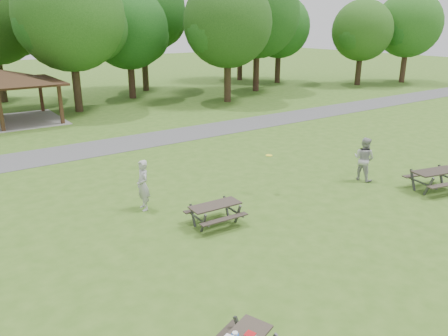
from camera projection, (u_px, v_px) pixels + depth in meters
ground at (272, 248)px, 13.41m from camera, size 160.00×160.00×0.00m
asphalt_path at (106, 147)px, 24.27m from camera, size 120.00×3.20×0.02m
tree_row_e at (71, 19)px, 31.82m from camera, size 8.40×8.00×11.02m
tree_row_f at (129, 31)px, 38.10m from camera, size 7.35×7.00×9.55m
tree_row_g at (228, 25)px, 36.17m from camera, size 7.77×7.40×10.25m
tree_row_h at (258, 17)px, 41.94m from camera, size 8.61×8.20×11.37m
tree_row_i at (280, 29)px, 48.27m from camera, size 7.14×6.80×9.52m
tree_row_j at (362, 32)px, 46.60m from camera, size 6.72×6.40×8.96m
tree_deep_c at (143, 13)px, 41.95m from camera, size 8.82×8.40×11.90m
tree_deep_d at (241, 18)px, 50.33m from camera, size 8.40×8.00×11.27m
tree_flank_right at (409, 26)px, 48.52m from camera, size 7.56×7.20×9.97m
picnic_table_middle at (215, 209)px, 14.79m from camera, size 1.82×1.49×0.76m
picnic_table_far at (436, 175)px, 17.82m from camera, size 2.32×2.02×0.87m
frisbee_in_flight at (269, 155)px, 17.27m from camera, size 0.30×0.30×0.02m
frisbee_thrower at (143, 185)px, 15.88m from camera, size 0.50×0.72×1.89m
frisbee_catcher at (364, 159)px, 18.90m from camera, size 0.87×1.04×1.92m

